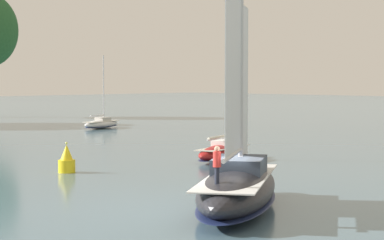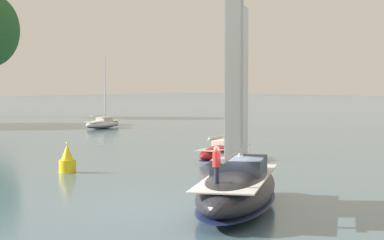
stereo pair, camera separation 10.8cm
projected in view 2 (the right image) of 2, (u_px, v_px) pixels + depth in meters
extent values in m
plane|color=slate|center=(237.00, 211.00, 34.97)|extent=(400.00, 400.00, 0.00)
ellipsoid|color=#232328|center=(238.00, 189.00, 34.91)|extent=(11.70, 9.25, 2.01)
ellipsoid|color=#19234C|center=(238.00, 201.00, 34.94)|extent=(11.82, 9.34, 0.24)
cube|color=silver|center=(238.00, 177.00, 34.88)|extent=(10.22, 8.03, 0.06)
cube|color=#333D4C|center=(239.00, 166.00, 35.43)|extent=(4.04, 3.75, 0.83)
cylinder|color=silver|center=(241.00, 19.00, 35.39)|extent=(0.24, 0.24, 14.78)
cylinder|color=silver|center=(232.00, 155.00, 33.13)|extent=(4.56, 3.09, 0.20)
cube|color=white|center=(233.00, 18.00, 33.00)|extent=(4.11, 2.71, 12.12)
cube|color=white|center=(245.00, 89.00, 36.94)|extent=(2.19, 1.45, 8.13)
cylinder|color=#232838|center=(217.00, 177.00, 31.46)|extent=(0.28, 0.28, 0.85)
cylinder|color=red|center=(217.00, 159.00, 31.42)|extent=(0.47, 0.47, 0.65)
sphere|color=tan|center=(217.00, 149.00, 31.40)|extent=(0.24, 0.24, 0.24)
ellipsoid|color=silver|center=(103.00, 124.00, 91.75)|extent=(6.69, 3.50, 1.09)
ellipsoid|color=#19234C|center=(103.00, 126.00, 91.77)|extent=(6.75, 3.54, 0.13)
cube|color=beige|center=(103.00, 121.00, 91.74)|extent=(5.86, 3.01, 0.06)
cube|color=beige|center=(104.00, 119.00, 92.00)|extent=(2.08, 1.71, 0.45)
cylinder|color=silver|center=(105.00, 88.00, 91.96)|extent=(0.13, 0.13, 8.05)
cylinder|color=silver|center=(98.00, 116.00, 90.88)|extent=(2.82, 0.90, 0.11)
cylinder|color=white|center=(98.00, 116.00, 90.88)|extent=(2.56, 0.88, 0.18)
ellipsoid|color=maroon|center=(224.00, 152.00, 56.20)|extent=(7.50, 4.12, 1.23)
ellipsoid|color=#19234C|center=(224.00, 157.00, 56.22)|extent=(7.58, 4.16, 0.15)
cube|color=#BCB7A8|center=(224.00, 147.00, 56.18)|extent=(6.58, 3.55, 0.06)
cube|color=silver|center=(226.00, 143.00, 56.49)|extent=(2.36, 1.96, 0.51)
cylinder|color=silver|center=(227.00, 87.00, 56.44)|extent=(0.14, 0.14, 9.03)
cylinder|color=silver|center=(218.00, 139.00, 55.21)|extent=(3.14, 1.10, 0.12)
cylinder|color=silver|center=(218.00, 137.00, 55.20)|extent=(2.85, 1.08, 0.20)
cylinder|color=yellow|center=(67.00, 166.00, 49.09)|extent=(1.11, 1.11, 0.84)
cone|color=yellow|center=(67.00, 152.00, 49.04)|extent=(0.84, 0.84, 1.02)
sphere|color=#F2F266|center=(67.00, 143.00, 49.00)|extent=(0.16, 0.16, 0.16)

